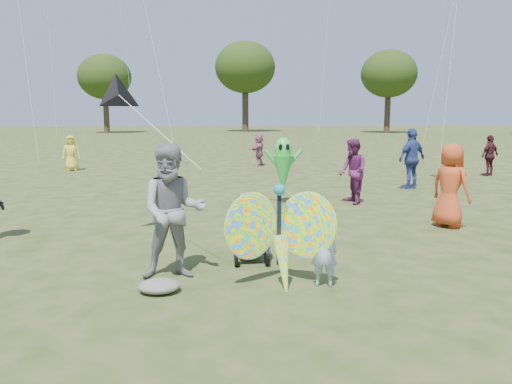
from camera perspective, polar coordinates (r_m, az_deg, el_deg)
ground at (r=6.92m, az=2.51°, el=-11.02°), size 160.00×160.00×0.00m
child_girl at (r=6.92m, az=7.77°, el=-6.74°), size 0.40×0.30×0.99m
adult_man at (r=7.22m, az=-9.44°, el=-2.23°), size 1.01×0.82×1.95m
grey_bag at (r=6.88m, az=-11.02°, el=-10.49°), size 0.56×0.46×0.18m
crowd_a at (r=11.10m, az=21.32°, el=0.70°), size 0.92×1.02×1.75m
crowd_c at (r=16.30m, az=17.37°, el=3.65°), size 1.19×0.95×1.89m
crowd_e at (r=13.23m, az=10.98°, el=2.33°), size 0.75×0.91×1.70m
crowd_g at (r=21.83m, az=-20.38°, el=4.20°), size 0.80×0.63×1.45m
crowd_h at (r=20.70m, az=25.15°, el=3.80°), size 0.97×0.75×1.54m
crowd_j at (r=22.25m, az=0.32°, el=4.87°), size 0.96×1.41×1.46m
jogging_stroller at (r=8.11m, az=-0.69°, el=-3.45°), size 0.54×1.07×1.09m
butterfly_kite at (r=6.79m, az=2.83°, el=-5.24°), size 1.74×0.75×1.63m
delta_kite_rig at (r=9.50m, az=-15.38°, el=10.60°), size 2.01×2.50×1.53m
alien_kite at (r=12.94m, az=3.11°, el=2.86°), size 1.12×0.69×1.74m
tree_line at (r=51.82m, az=1.16°, el=14.09°), size 91.78×33.60×10.79m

